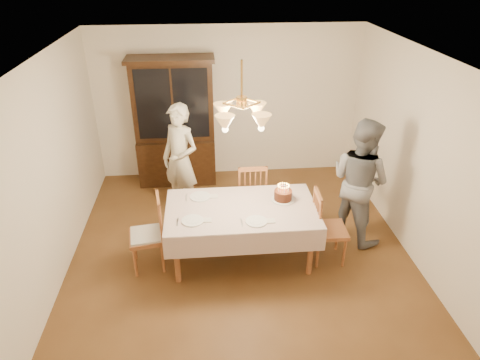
{
  "coord_description": "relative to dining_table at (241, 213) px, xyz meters",
  "views": [
    {
      "loc": [
        -0.42,
        -4.54,
        3.63
      ],
      "look_at": [
        0.0,
        0.2,
        1.05
      ],
      "focal_mm": 32.0,
      "sensor_mm": 36.0,
      "label": 1
    }
  ],
  "objects": [
    {
      "name": "ground",
      "position": [
        0.0,
        0.0,
        -0.68
      ],
      "size": [
        5.0,
        5.0,
        0.0
      ],
      "primitive_type": "plane",
      "color": "#563418",
      "rests_on": "ground"
    },
    {
      "name": "room_shell",
      "position": [
        0.0,
        0.0,
        0.9
      ],
      "size": [
        5.0,
        5.0,
        5.0
      ],
      "color": "white",
      "rests_on": "ground"
    },
    {
      "name": "dining_table",
      "position": [
        0.0,
        0.0,
        0.0
      ],
      "size": [
        1.9,
        1.1,
        0.76
      ],
      "color": "brown",
      "rests_on": "ground"
    },
    {
      "name": "china_hutch",
      "position": [
        -0.91,
        2.25,
        0.36
      ],
      "size": [
        1.38,
        0.54,
        2.16
      ],
      "color": "black",
      "rests_on": "ground"
    },
    {
      "name": "chair_far_side",
      "position": [
        0.22,
        0.82,
        -0.24
      ],
      "size": [
        0.44,
        0.42,
        1.0
      ],
      "color": "brown",
      "rests_on": "ground"
    },
    {
      "name": "chair_left_end",
      "position": [
        -1.2,
        -0.08,
        -0.23
      ],
      "size": [
        0.48,
        0.5,
        1.0
      ],
      "color": "brown",
      "rests_on": "ground"
    },
    {
      "name": "chair_right_end",
      "position": [
        1.11,
        -0.14,
        -0.24
      ],
      "size": [
        0.44,
        0.46,
        1.0
      ],
      "color": "brown",
      "rests_on": "ground"
    },
    {
      "name": "elderly_woman",
      "position": [
        -0.8,
        1.24,
        0.18
      ],
      "size": [
        0.75,
        0.72,
        1.72
      ],
      "primitive_type": "imported",
      "rotation": [
        0.0,
        0.0,
        -0.68
      ],
      "color": "beige",
      "rests_on": "ground"
    },
    {
      "name": "adult_in_grey",
      "position": [
        1.63,
        0.35,
        0.2
      ],
      "size": [
        1.03,
        1.08,
        1.76
      ],
      "primitive_type": "imported",
      "rotation": [
        0.0,
        0.0,
        2.16
      ],
      "color": "slate",
      "rests_on": "ground"
    },
    {
      "name": "birthday_cake",
      "position": [
        0.55,
        0.15,
        0.14
      ],
      "size": [
        0.3,
        0.3,
        0.22
      ],
      "color": "white",
      "rests_on": "dining_table"
    },
    {
      "name": "place_setting_near_left",
      "position": [
        -0.6,
        -0.25,
        0.08
      ],
      "size": [
        0.41,
        0.27,
        0.02
      ],
      "color": "white",
      "rests_on": "dining_table"
    },
    {
      "name": "place_setting_near_right",
      "position": [
        0.16,
        -0.33,
        0.08
      ],
      "size": [
        0.41,
        0.26,
        0.02
      ],
      "color": "white",
      "rests_on": "dining_table"
    },
    {
      "name": "place_setting_far_left",
      "position": [
        -0.5,
        0.31,
        0.08
      ],
      "size": [
        0.42,
        0.27,
        0.02
      ],
      "color": "white",
      "rests_on": "dining_table"
    },
    {
      "name": "chandelier",
      "position": [
        -0.0,
        -0.0,
        1.29
      ],
      "size": [
        0.62,
        0.62,
        0.73
      ],
      "color": "#BF8C3F",
      "rests_on": "ground"
    }
  ]
}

